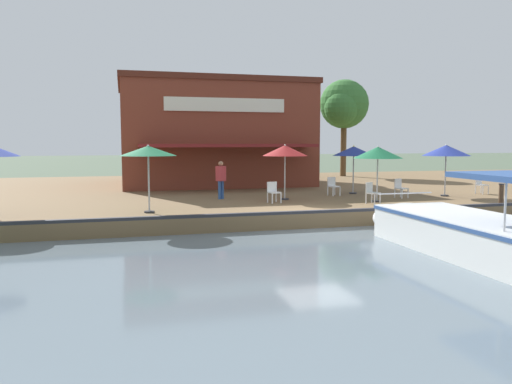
# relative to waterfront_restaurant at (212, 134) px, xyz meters

# --- Properties ---
(ground_plane) EXTENTS (220.00, 220.00, 0.00)m
(ground_plane) POSITION_rel_waterfront_restaurant_xyz_m (13.89, 1.30, -3.59)
(ground_plane) COLOR #4C5B47
(quay_deck) EXTENTS (22.00, 56.00, 0.60)m
(quay_deck) POSITION_rel_waterfront_restaurant_xyz_m (2.89, 1.30, -3.29)
(quay_deck) COLOR brown
(quay_deck) RESTS_ON ground
(quay_edge_fender) EXTENTS (0.20, 50.40, 0.10)m
(quay_edge_fender) POSITION_rel_waterfront_restaurant_xyz_m (13.79, 1.30, -2.94)
(quay_edge_fender) COLOR #2D2D33
(quay_edge_fender) RESTS_ON quay_deck
(waterfront_restaurant) EXTENTS (10.44, 10.74, 5.97)m
(waterfront_restaurant) POSITION_rel_waterfront_restaurant_xyz_m (0.00, 0.00, 0.00)
(waterfront_restaurant) COLOR brown
(waterfront_restaurant) RESTS_ON quay_deck
(patio_umbrella_mid_patio_left) EXTENTS (2.13, 2.13, 2.38)m
(patio_umbrella_mid_patio_left) POSITION_rel_waterfront_restaurant_xyz_m (10.16, 9.00, -0.90)
(patio_umbrella_mid_patio_left) COLOR #B7B7B7
(patio_umbrella_mid_patio_left) RESTS_ON quay_deck
(patio_umbrella_by_entrance) EXTENTS (1.94, 1.94, 2.37)m
(patio_umbrella_by_entrance) POSITION_rel_waterfront_restaurant_xyz_m (9.62, 1.47, -0.89)
(patio_umbrella_by_entrance) COLOR #B7B7B7
(patio_umbrella_by_entrance) RESTS_ON quay_deck
(patio_umbrella_near_quay_edge) EXTENTS (2.00, 2.00, 2.31)m
(patio_umbrella_near_quay_edge) POSITION_rel_waterfront_restaurant_xyz_m (8.06, 5.44, -0.95)
(patio_umbrella_near_quay_edge) COLOR #B7B7B7
(patio_umbrella_near_quay_edge) RESTS_ON quay_deck
(patio_umbrella_far_corner) EXTENTS (1.96, 1.96, 2.37)m
(patio_umbrella_far_corner) POSITION_rel_waterfront_restaurant_xyz_m (12.20, -4.36, -0.84)
(patio_umbrella_far_corner) COLOR #B7B7B7
(patio_umbrella_far_corner) RESTS_ON quay_deck
(patio_umbrella_mid_patio_right) EXTENTS (2.01, 2.01, 2.32)m
(patio_umbrella_mid_patio_right) POSITION_rel_waterfront_restaurant_xyz_m (11.37, 4.91, -0.95)
(patio_umbrella_mid_patio_right) COLOR #B7B7B7
(patio_umbrella_mid_patio_right) RESTS_ON quay_deck
(cafe_chair_facing_river) EXTENTS (0.60, 0.60, 0.85)m
(cafe_chair_facing_river) POSITION_rel_waterfront_restaurant_xyz_m (11.79, 4.44, -2.51)
(cafe_chair_facing_river) COLOR white
(cafe_chair_facing_river) RESTS_ON quay_deck
(cafe_chair_under_first_umbrella) EXTENTS (0.52, 0.52, 0.85)m
(cafe_chair_under_first_umbrella) POSITION_rel_waterfront_restaurant_xyz_m (10.50, 0.69, -2.51)
(cafe_chair_under_first_umbrella) COLOR white
(cafe_chair_under_first_umbrella) RESTS_ON quay_deck
(cafe_chair_mid_patio) EXTENTS (0.53, 0.53, 0.85)m
(cafe_chair_mid_patio) POSITION_rel_waterfront_restaurant_xyz_m (9.67, 11.34, -2.51)
(cafe_chair_mid_patio) COLOR white
(cafe_chair_mid_patio) RESTS_ON quay_deck
(cafe_chair_back_row_seat) EXTENTS (0.53, 0.53, 0.85)m
(cafe_chair_back_row_seat) POSITION_rel_waterfront_restaurant_xyz_m (8.58, 4.17, -2.51)
(cafe_chair_back_row_seat) COLOR white
(cafe_chair_back_row_seat) RESTS_ON quay_deck
(cafe_chair_far_corner_seat) EXTENTS (0.56, 0.56, 0.85)m
(cafe_chair_far_corner_seat) POSITION_rel_waterfront_restaurant_xyz_m (10.28, 6.63, -2.51)
(cafe_chair_far_corner_seat) COLOR white
(cafe_chair_far_corner_seat) RESTS_ON quay_deck
(person_at_quay_edge) EXTENTS (0.47, 0.47, 1.64)m
(person_at_quay_edge) POSITION_rel_waterfront_restaurant_xyz_m (8.66, -1.12, -1.96)
(person_at_quay_edge) COLOR #2D5193
(person_at_quay_edge) RESTS_ON quay_deck
(motorboat_distant_upstream) EXTENTS (7.12, 2.53, 2.23)m
(motorboat_distant_upstream) POSITION_rel_waterfront_restaurant_xyz_m (17.99, 3.75, -2.92)
(motorboat_distant_upstream) COLOR white
(motorboat_distant_upstream) RESTS_ON river_water
(mooring_post) EXTENTS (0.22, 0.22, 0.85)m
(mooring_post) POSITION_rel_waterfront_restaurant_xyz_m (13.54, 9.12, -2.56)
(mooring_post) COLOR #473323
(mooring_post) RESTS_ON quay_deck
(tree_downstream_bank) EXTENTS (4.01, 3.82, 6.58)m
(tree_downstream_bank) POSITION_rel_waterfront_restaurant_xyz_m (-2.08, 4.11, 1.57)
(tree_downstream_bank) COLOR brown
(tree_downstream_bank) RESTS_ON quay_deck
(tree_behind_restaurant) EXTENTS (3.70, 3.52, 6.99)m
(tree_behind_restaurant) POSITION_rel_waterfront_restaurant_xyz_m (-3.60, 10.26, 2.11)
(tree_behind_restaurant) COLOR brown
(tree_behind_restaurant) RESTS_ON quay_deck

